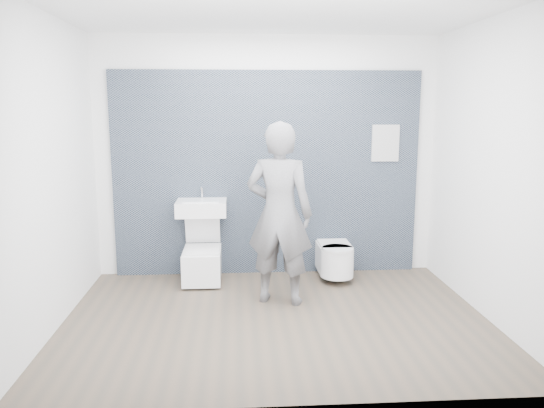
{
  "coord_description": "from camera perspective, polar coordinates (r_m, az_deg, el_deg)",
  "views": [
    {
      "loc": [
        -0.36,
        -4.74,
        1.98
      ],
      "look_at": [
        0.0,
        0.6,
        1.0
      ],
      "focal_mm": 35.0,
      "sensor_mm": 36.0,
      "label": 1
    }
  ],
  "objects": [
    {
      "name": "washbasin",
      "position": [
        6.09,
        -7.59,
        -0.36
      ],
      "size": [
        0.56,
        0.42,
        0.42
      ],
      "color": "white",
      "rests_on": "ground"
    },
    {
      "name": "visitor",
      "position": [
        5.32,
        0.8,
        -1.07
      ],
      "size": [
        0.77,
        0.62,
        1.85
      ],
      "primitive_type": "imported",
      "rotation": [
        0.0,
        0.0,
        2.85
      ],
      "color": "slate",
      "rests_on": "ground"
    },
    {
      "name": "toilet_square",
      "position": [
        6.15,
        -7.5,
        -6.25
      ],
      "size": [
        0.42,
        0.61,
        0.81
      ],
      "color": "white",
      "rests_on": "ground"
    },
    {
      "name": "room_shell",
      "position": [
        4.76,
        0.49,
        7.47
      ],
      "size": [
        4.0,
        4.0,
        4.0
      ],
      "color": "white",
      "rests_on": "ground"
    },
    {
      "name": "ground",
      "position": [
        5.15,
        0.46,
        -12.23
      ],
      "size": [
        4.0,
        4.0,
        0.0
      ],
      "primitive_type": "plane",
      "color": "brown",
      "rests_on": "ground"
    },
    {
      "name": "tile_wall",
      "position": [
        6.53,
        -0.52,
        -7.27
      ],
      "size": [
        3.6,
        0.06,
        2.4
      ],
      "primitive_type": "cube",
      "color": "black",
      "rests_on": "ground"
    },
    {
      "name": "toilet_rounded",
      "position": [
        6.22,
        6.82,
        -5.89
      ],
      "size": [
        0.38,
        0.64,
        0.34
      ],
      "color": "white",
      "rests_on": "ground"
    },
    {
      "name": "info_placard",
      "position": [
        6.71,
        11.59,
        -7.0
      ],
      "size": [
        0.32,
        0.03,
        0.43
      ],
      "primitive_type": "cube",
      "color": "white",
      "rests_on": "ground"
    }
  ]
}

